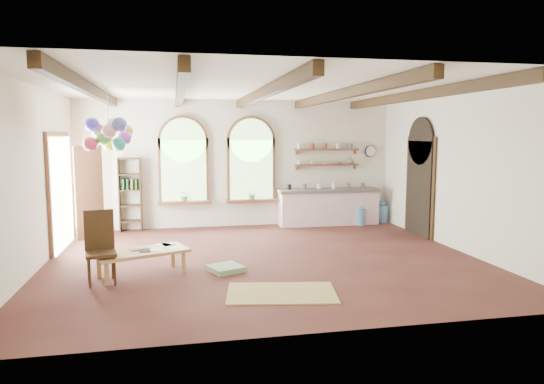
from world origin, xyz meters
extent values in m
plane|color=#522A22|center=(0.00, 0.00, 0.00)|extent=(8.00, 8.00, 0.00)
cube|color=brown|center=(-1.40, 3.44, 1.45)|extent=(1.24, 0.08, 1.64)
cylinder|color=brown|center=(-1.40, 3.44, 2.20)|extent=(1.24, 0.08, 1.24)
cube|color=#8BBE72|center=(-1.40, 3.40, 1.45)|extent=(1.10, 0.04, 1.50)
cube|color=brown|center=(-1.40, 3.35, 0.66)|extent=(1.30, 0.28, 0.08)
cube|color=brown|center=(0.30, 3.44, 1.45)|extent=(1.24, 0.08, 1.64)
cylinder|color=brown|center=(0.30, 3.44, 2.20)|extent=(1.24, 0.08, 1.24)
cube|color=#8BBE72|center=(0.30, 3.40, 1.45)|extent=(1.10, 0.04, 1.50)
cube|color=brown|center=(0.30, 3.35, 0.66)|extent=(1.30, 0.28, 0.08)
cube|color=brown|center=(-3.95, 1.80, 1.15)|extent=(0.10, 1.90, 2.50)
cube|color=black|center=(3.95, 1.50, 1.10)|extent=(0.10, 1.30, 2.40)
cube|color=#F8D2D8|center=(2.30, 3.20, 0.43)|extent=(2.60, 0.55, 0.86)
cube|color=#65625E|center=(2.30, 3.20, 0.90)|extent=(2.68, 0.62, 0.08)
cube|color=brown|center=(2.30, 3.38, 1.55)|extent=(1.70, 0.24, 0.04)
cube|color=brown|center=(2.30, 3.38, 1.95)|extent=(1.70, 0.24, 0.04)
cylinder|color=black|center=(3.55, 3.45, 1.90)|extent=(0.32, 0.04, 0.32)
cube|color=#3D2713|center=(-2.95, 3.32, 0.90)|extent=(0.03, 0.32, 1.80)
cube|color=#3D2713|center=(-2.45, 3.32, 0.90)|extent=(0.03, 0.32, 1.80)
cube|color=tan|center=(-2.20, -0.63, 0.40)|extent=(1.64, 1.18, 0.06)
cube|color=tan|center=(-2.71, -1.09, 0.19)|extent=(0.07, 0.07, 0.38)
cube|color=tan|center=(-1.52, -0.62, 0.19)|extent=(0.07, 0.07, 0.38)
cube|color=tan|center=(-2.88, -0.63, 0.19)|extent=(0.07, 0.07, 0.38)
cube|color=tan|center=(-1.69, -0.17, 0.19)|extent=(0.07, 0.07, 0.38)
cube|color=#3D2713|center=(-2.80, -0.96, 0.48)|extent=(0.54, 0.54, 0.05)
cube|color=#3D2713|center=(-2.84, -0.76, 0.82)|extent=(0.46, 0.13, 0.67)
cube|color=tan|center=(-0.11, -2.00, 0.01)|extent=(1.75, 1.25, 0.02)
cube|color=gray|center=(-0.80, -0.65, 0.05)|extent=(0.69, 0.69, 0.09)
cylinder|color=#5189AF|center=(3.10, 2.97, 0.21)|extent=(0.28, 0.28, 0.42)
sphere|color=#5189AF|center=(3.10, 2.97, 0.47)|extent=(0.15, 0.15, 0.15)
cylinder|color=#5189AF|center=(3.82, 3.20, 0.23)|extent=(0.31, 0.31, 0.46)
sphere|color=#5189AF|center=(3.82, 3.20, 0.51)|extent=(0.16, 0.16, 0.16)
cylinder|color=silver|center=(-2.83, 0.80, 2.78)|extent=(0.01, 0.01, 0.85)
sphere|color=#29B4A0|center=(-2.64, 0.72, 2.17)|extent=(0.27, 0.27, 0.27)
sphere|color=#DD4AE0|center=(-2.54, 0.84, 2.29)|extent=(0.27, 0.27, 0.27)
sphere|color=#9CE02F|center=(-2.53, 1.03, 2.41)|extent=(0.27, 0.27, 0.27)
sphere|color=silver|center=(-2.75, 0.99, 2.53)|extent=(0.27, 0.27, 0.27)
sphere|color=yellow|center=(-2.87, 1.09, 2.17)|extent=(0.27, 0.27, 0.27)
sphere|color=#52C064|center=(-3.06, 1.10, 2.29)|extent=(0.27, 0.27, 0.27)
sphere|color=#B95A57|center=(-3.01, 0.88, 2.41)|extent=(0.27, 0.27, 0.27)
sphere|color=#4835E4|center=(-3.11, 0.76, 2.53)|extent=(0.27, 0.27, 0.27)
sphere|color=#F1356E|center=(-3.12, 0.57, 2.17)|extent=(0.27, 0.27, 0.27)
sphere|color=#64DC4D|center=(-2.90, 0.61, 2.29)|extent=(0.27, 0.27, 0.27)
sphere|color=beige|center=(-2.79, 0.51, 2.41)|extent=(0.27, 0.27, 0.27)
sphere|color=#565FC9|center=(-2.59, 0.50, 2.53)|extent=(0.27, 0.27, 0.27)
imported|color=olive|center=(-2.39, -0.59, 0.43)|extent=(0.23, 0.26, 0.02)
cube|color=black|center=(-2.15, -0.66, 0.43)|extent=(0.19, 0.26, 0.01)
imported|color=#598C4C|center=(-1.40, 3.32, 0.85)|extent=(0.27, 0.23, 0.30)
imported|color=#598C4C|center=(0.30, 3.32, 0.85)|extent=(0.27, 0.23, 0.30)
imported|color=white|center=(1.55, 3.38, 1.62)|extent=(0.12, 0.10, 0.10)
imported|color=beige|center=(1.90, 3.38, 1.62)|extent=(0.10, 0.10, 0.09)
imported|color=beige|center=(2.25, 3.38, 1.60)|extent=(0.22, 0.22, 0.05)
imported|color=#8C664C|center=(2.60, 3.38, 1.60)|extent=(0.20, 0.20, 0.06)
imported|color=slate|center=(2.95, 3.38, 1.67)|extent=(0.18, 0.18, 0.19)
camera|label=1|loc=(-1.63, -8.80, 2.35)|focal=32.00mm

